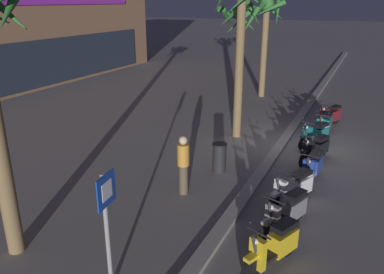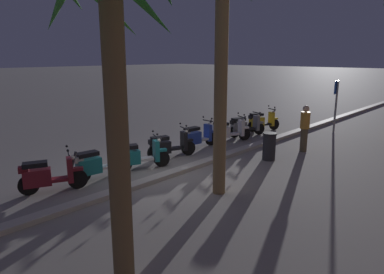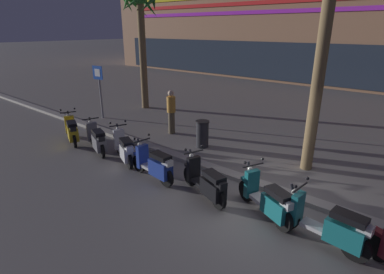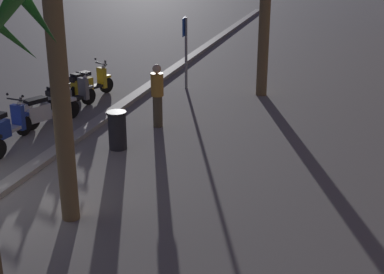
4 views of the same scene
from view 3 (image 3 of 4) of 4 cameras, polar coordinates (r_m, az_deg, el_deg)
name	(u,v)px [view 3 (image 3 of 4)]	position (r m, az deg, el deg)	size (l,w,h in m)	color
ground_plane	(268,197)	(7.92, 14.10, -10.94)	(200.00, 200.00, 0.00)	gray
curb_strip	(275,190)	(8.18, 15.28, -9.51)	(60.00, 0.36, 0.12)	#ADA89E
mall_facade_backdrop	(342,6)	(29.63, 26.34, 21.24)	(41.25, 12.73, 11.41)	#9E7051
scooter_yellow_tail_end	(72,131)	(11.79, -21.64, 1.08)	(1.65, 0.87, 1.17)	black
scooter_grey_lead_nearest	(97,140)	(10.61, -17.43, -0.48)	(1.79, 0.86, 1.04)	black
scooter_white_mid_rear	(124,148)	(9.62, -12.60, -2.12)	(1.73, 0.93, 1.17)	black
scooter_blue_last_in_row	(155,165)	(8.34, -7.02, -5.23)	(1.73, 0.56, 1.17)	black
scooter_black_gap_after_mid	(206,182)	(7.44, 2.72, -8.50)	(1.74, 0.84, 1.17)	black
scooter_teal_mid_centre	(268,200)	(6.93, 14.08, -11.36)	(1.68, 0.92, 1.17)	black
scooter_teal_second_in_line	(329,226)	(6.47, 24.34, -14.99)	(1.87, 0.58, 1.17)	black
crossing_sign	(100,86)	(14.54, -16.98, 9.18)	(0.60, 0.15, 2.40)	#939399
palm_tree_mid_walkway	(141,20)	(15.87, -9.61, 20.87)	(2.09, 2.11, 5.79)	olive
pedestrian_strolling_near_curb	(171,111)	(11.91, -3.91, 4.90)	(0.34, 0.34, 1.73)	brown
litter_bin	(202,134)	(10.62, 1.95, 0.63)	(0.48, 0.48, 0.95)	#232328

